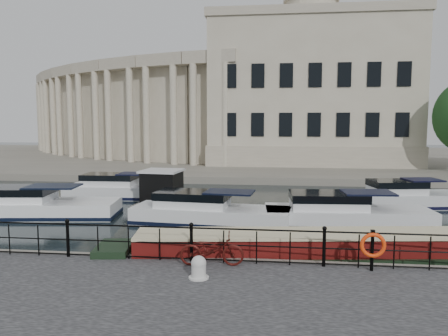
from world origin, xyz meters
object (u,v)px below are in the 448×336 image
(mooring_bollard, at_px, (199,268))
(life_ring_post, at_px, (373,246))
(bicycle, at_px, (212,249))
(narrowboat, at_px, (302,257))
(harbour_hut, at_px, (162,190))

(mooring_bollard, relative_size, life_ring_post, 0.53)
(bicycle, xyz_separation_m, life_ring_post, (4.65, 0.04, 0.25))
(life_ring_post, bearing_deg, narrowboat, 137.07)
(bicycle, relative_size, narrowboat, 0.14)
(bicycle, bearing_deg, mooring_bollard, 163.63)
(harbour_hut, bearing_deg, mooring_bollard, -65.33)
(life_ring_post, bearing_deg, bicycle, -179.51)
(bicycle, xyz_separation_m, narrowboat, (2.76, 1.79, -0.69))
(life_ring_post, distance_m, narrowboat, 2.74)
(narrowboat, distance_m, harbour_hut, 12.15)
(mooring_bollard, height_order, narrowboat, narrowboat)
(narrowboat, xyz_separation_m, harbour_hut, (-7.33, 9.67, 0.59))
(mooring_bollard, bearing_deg, harbour_hut, 109.16)
(narrowboat, bearing_deg, harbour_hut, 119.79)
(mooring_bollard, relative_size, harbour_hut, 0.20)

